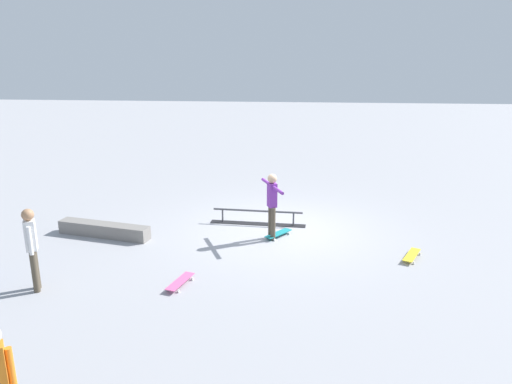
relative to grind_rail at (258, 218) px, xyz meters
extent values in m
plane|color=#9E9EA3|center=(-0.56, 0.43, -0.16)|extent=(60.00, 60.00, 0.00)
cube|color=black|center=(0.00, 0.00, -0.16)|extent=(2.45, 0.39, 0.01)
cylinder|color=#47474C|center=(-0.91, 0.06, 0.01)|extent=(0.04, 0.04, 0.35)
cylinder|color=#47474C|center=(0.91, -0.06, 0.01)|extent=(0.04, 0.04, 0.35)
cylinder|color=#47474C|center=(0.00, 0.00, 0.19)|extent=(2.28, 0.19, 0.05)
cube|color=gray|center=(3.58, 1.15, 0.00)|extent=(2.33, 0.83, 0.32)
cylinder|color=brown|center=(-0.44, 1.05, 0.24)|extent=(0.15, 0.15, 0.80)
cylinder|color=brown|center=(-0.38, 0.91, 0.24)|extent=(0.15, 0.15, 0.80)
cube|color=purple|center=(-0.41, 0.98, 0.92)|extent=(0.25, 0.26, 0.56)
sphere|color=tan|center=(-0.41, 0.98, 1.31)|extent=(0.22, 0.22, 0.22)
cylinder|color=purple|center=(-0.56, 1.32, 1.13)|extent=(0.28, 0.51, 0.07)
cylinder|color=purple|center=(-0.26, 0.64, 1.13)|extent=(0.28, 0.51, 0.07)
cube|color=teal|center=(-0.57, 0.82, -0.08)|extent=(0.64, 0.76, 0.02)
cylinder|color=white|center=(-0.64, 0.54, -0.14)|extent=(0.06, 0.06, 0.05)
cylinder|color=white|center=(-0.82, 0.68, -0.14)|extent=(0.06, 0.06, 0.05)
cylinder|color=white|center=(-0.31, 0.97, -0.14)|extent=(0.06, 0.06, 0.05)
cylinder|color=white|center=(-0.49, 1.11, -0.14)|extent=(0.06, 0.06, 0.05)
cylinder|color=orange|center=(2.00, 7.56, 0.88)|extent=(0.10, 0.10, 0.54)
cylinder|color=brown|center=(3.76, 3.97, 0.24)|extent=(0.15, 0.15, 0.80)
cylinder|color=brown|center=(3.82, 3.82, 0.24)|extent=(0.15, 0.15, 0.80)
cube|color=white|center=(3.79, 3.90, 0.92)|extent=(0.25, 0.26, 0.57)
sphere|color=#A87A56|center=(3.79, 3.90, 1.31)|extent=(0.22, 0.22, 0.22)
cylinder|color=white|center=(3.73, 4.03, 0.87)|extent=(0.10, 0.10, 0.53)
cylinder|color=white|center=(3.84, 3.77, 0.87)|extent=(0.10, 0.10, 0.53)
cube|color=#E05993|center=(1.19, 3.48, -0.08)|extent=(0.41, 0.82, 0.02)
cylinder|color=white|center=(1.22, 3.19, -0.14)|extent=(0.04, 0.06, 0.05)
cylinder|color=white|center=(1.00, 3.25, -0.14)|extent=(0.04, 0.06, 0.05)
cylinder|color=white|center=(1.37, 3.71, -0.14)|extent=(0.04, 0.06, 0.05)
cylinder|color=white|center=(1.15, 3.78, -0.14)|extent=(0.04, 0.06, 0.05)
cube|color=yellow|center=(-3.46, 1.84, -0.08)|extent=(0.53, 0.81, 0.02)
cylinder|color=white|center=(-3.47, 1.55, -0.14)|extent=(0.05, 0.06, 0.05)
cylinder|color=white|center=(-3.68, 1.65, -0.14)|extent=(0.05, 0.06, 0.05)
cylinder|color=white|center=(-3.24, 2.04, -0.14)|extent=(0.05, 0.06, 0.05)
cylinder|color=white|center=(-3.45, 2.14, -0.14)|extent=(0.05, 0.06, 0.05)
camera|label=1|loc=(-0.97, 11.78, 4.16)|focal=34.48mm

